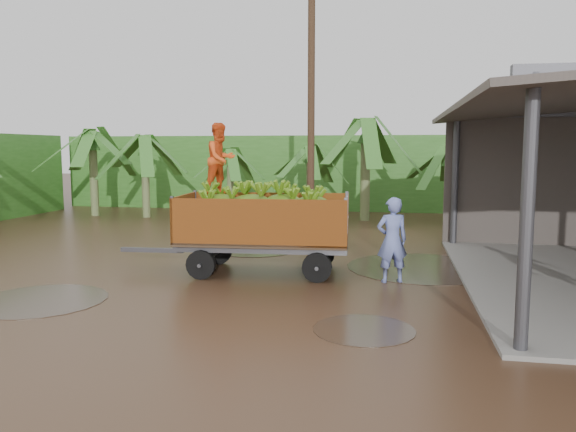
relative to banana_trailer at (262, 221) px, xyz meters
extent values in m
plane|color=black|center=(-0.38, -0.92, -1.25)|extent=(100.00, 100.00, 0.00)
cube|color=#2D661E|center=(-2.38, 15.08, 0.55)|extent=(22.00, 3.00, 3.60)
cube|color=#47474C|center=(-2.74, -0.19, -0.77)|extent=(1.60, 0.21, 0.11)
imported|color=#E34E1A|center=(-1.08, 0.23, 1.47)|extent=(1.01, 1.06, 1.73)
imported|color=#6979C1|center=(3.06, -0.47, -0.30)|extent=(0.80, 0.64, 1.91)
cylinder|color=#47301E|center=(0.32, 5.89, 3.05)|extent=(0.24, 0.24, 8.62)
camera|label=1|loc=(3.04, -12.95, 1.71)|focal=35.00mm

